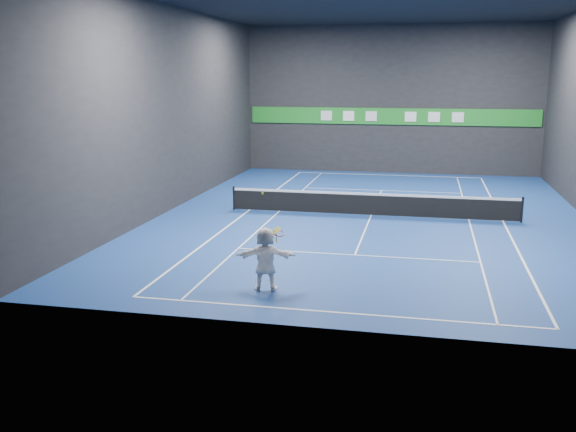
% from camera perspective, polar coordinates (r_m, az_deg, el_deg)
% --- Properties ---
extents(ground, '(26.00, 26.00, 0.00)m').
position_cam_1_polar(ground, '(28.08, 7.39, 0.03)').
color(ground, navy).
rests_on(ground, ground).
extents(wall_back, '(18.00, 0.10, 9.00)m').
position_cam_1_polar(wall_back, '(40.44, 9.18, 10.16)').
color(wall_back, black).
rests_on(wall_back, ground).
extents(wall_front, '(18.00, 0.10, 9.00)m').
position_cam_1_polar(wall_front, '(14.59, 3.47, 6.64)').
color(wall_front, black).
rests_on(wall_front, ground).
extents(wall_left, '(0.10, 26.00, 9.00)m').
position_cam_1_polar(wall_left, '(29.59, -10.23, 9.37)').
color(wall_left, black).
rests_on(wall_left, ground).
extents(baseline_near, '(10.98, 0.08, 0.01)m').
position_cam_1_polar(baseline_near, '(16.71, 3.85, -8.51)').
color(baseline_near, white).
rests_on(baseline_near, ground).
extents(baseline_far, '(10.98, 0.08, 0.01)m').
position_cam_1_polar(baseline_far, '(39.75, 8.87, 3.61)').
color(baseline_far, white).
rests_on(baseline_far, ground).
extents(sideline_doubles_left, '(0.08, 23.78, 0.01)m').
position_cam_1_polar(sideline_doubles_left, '(29.03, -3.46, 0.52)').
color(sideline_doubles_left, white).
rests_on(sideline_doubles_left, ground).
extents(sideline_doubles_right, '(0.08, 23.78, 0.01)m').
position_cam_1_polar(sideline_doubles_right, '(28.19, 18.58, -0.47)').
color(sideline_doubles_right, white).
rests_on(sideline_doubles_right, ground).
extents(sideline_singles_left, '(0.06, 23.78, 0.01)m').
position_cam_1_polar(sideline_singles_left, '(28.69, -0.81, 0.40)').
color(sideline_singles_left, white).
rests_on(sideline_singles_left, ground).
extents(sideline_singles_right, '(0.06, 23.78, 0.01)m').
position_cam_1_polar(sideline_singles_right, '(28.06, 15.78, -0.34)').
color(sideline_singles_right, white).
rests_on(sideline_singles_right, ground).
extents(service_line_near, '(8.23, 0.06, 0.01)m').
position_cam_1_polar(service_line_near, '(21.89, 5.95, -3.46)').
color(service_line_near, white).
rests_on(service_line_near, ground).
extents(service_line_far, '(8.23, 0.06, 0.01)m').
position_cam_1_polar(service_line_far, '(34.34, 8.31, 2.26)').
color(service_line_far, white).
rests_on(service_line_far, ground).
extents(center_service_line, '(0.06, 12.80, 0.01)m').
position_cam_1_polar(center_service_line, '(28.08, 7.39, 0.03)').
color(center_service_line, white).
rests_on(center_service_line, ground).
extents(player, '(1.77, 0.87, 1.83)m').
position_cam_1_polar(player, '(18.08, -2.01, -3.82)').
color(player, white).
rests_on(player, ground).
extents(tennis_ball, '(0.07, 0.07, 0.07)m').
position_cam_1_polar(tennis_ball, '(17.87, -2.29, 2.03)').
color(tennis_ball, yellow).
rests_on(tennis_ball, player).
extents(tennis_net, '(12.50, 0.10, 1.07)m').
position_cam_1_polar(tennis_net, '(27.97, 7.42, 1.11)').
color(tennis_net, black).
rests_on(tennis_net, ground).
extents(sponsor_banner, '(17.64, 0.11, 1.00)m').
position_cam_1_polar(sponsor_banner, '(40.42, 9.12, 8.74)').
color(sponsor_banner, '#1D8827').
rests_on(sponsor_banner, wall_back).
extents(tennis_racket, '(0.46, 0.41, 0.50)m').
position_cam_1_polar(tennis_racket, '(17.85, -0.86, -1.60)').
color(tennis_racket, red).
rests_on(tennis_racket, player).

